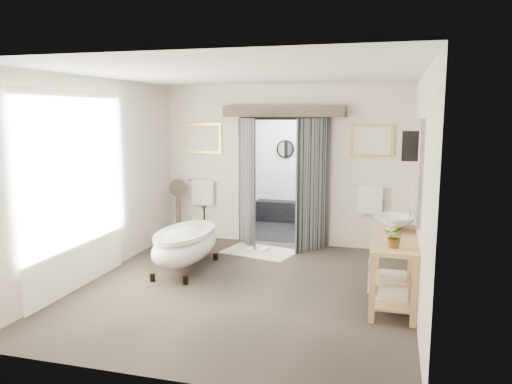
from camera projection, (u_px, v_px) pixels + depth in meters
ground_plane at (244, 288)px, 6.90m from camera, size 5.00×5.00×0.00m
room_shell at (238, 154)px, 6.49m from camera, size 4.52×5.02×2.91m
shower_room at (299, 184)px, 10.56m from camera, size 2.22×2.01×2.51m
back_wall_dressing at (282, 160)px, 8.86m from camera, size 3.82×0.73×2.52m
clawfoot_tub at (186, 244)px, 7.61m from camera, size 0.78×1.74×0.85m
vanity at (392, 263)px, 6.32m from camera, size 0.57×1.60×0.85m
pedestal_mirror at (179, 214)px, 9.44m from camera, size 0.35×0.22×1.17m
rug at (260, 252)px, 8.66m from camera, size 1.35×1.06×0.01m
slippers at (258, 249)px, 8.71m from camera, size 0.44×0.29×0.05m
basin at (395, 223)px, 6.65m from camera, size 0.62×0.62×0.19m
plant at (395, 236)px, 5.75m from camera, size 0.30×0.29×0.27m
soap_bottle_a at (391, 227)px, 6.39m from camera, size 0.09×0.10×0.18m
soap_bottle_b at (388, 220)px, 6.86m from camera, size 0.14×0.14×0.16m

